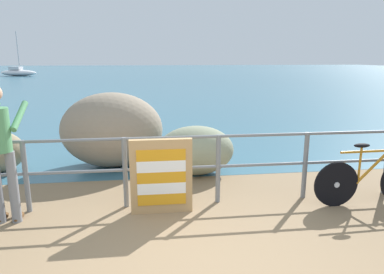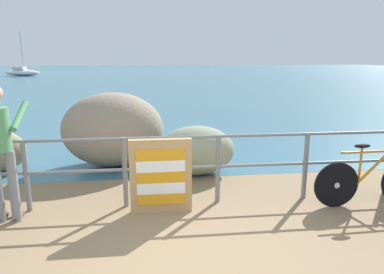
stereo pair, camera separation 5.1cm
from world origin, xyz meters
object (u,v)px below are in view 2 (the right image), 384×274
Objects in this scene: person_at_railing at (1,148)px; sailboat at (22,72)px; breakwater_boulder_right at (196,150)px; bicycle at (380,174)px; breakwater_boulder_main at (113,130)px; folded_deckchair_stack at (161,176)px.

person_at_railing is 40.11m from sailboat.
breakwater_boulder_right is 0.29× the size of sailboat.
person_at_railing reaches higher than bicycle.
bicycle is at bearing -33.67° from breakwater_boulder_right.
bicycle is at bearing -30.41° from breakwater_boulder_main.
sailboat reaches higher than breakwater_boulder_main.
sailboat reaches higher than person_at_railing.
breakwater_boulder_right is (0.68, 1.55, -0.07)m from folded_deckchair_stack.
sailboat reaches higher than breakwater_boulder_right.
bicycle is 0.35× the size of sailboat.
folded_deckchair_stack is 2.43m from breakwater_boulder_main.
person_at_railing is 0.36× the size of sailboat.
breakwater_boulder_right is at bearing -57.72° from person_at_railing.
breakwater_boulder_main is (-4.01, 2.35, 0.26)m from bicycle.
person_at_railing is at bearing -116.37° from breakwater_boulder_main.
bicycle is 2.96m from breakwater_boulder_right.
person_at_railing is (-5.14, 0.07, 0.53)m from bicycle.
bicycle is 42.08m from sailboat.
person_at_railing reaches higher than folded_deckchair_stack.
breakwater_boulder_main is 1.72m from breakwater_boulder_right.
bicycle is 3.15m from folded_deckchair_stack.
breakwater_boulder_main reaches higher than bicycle.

